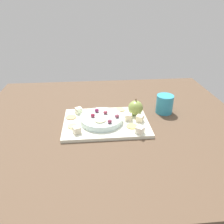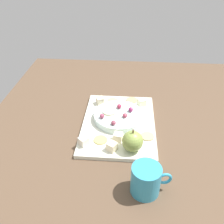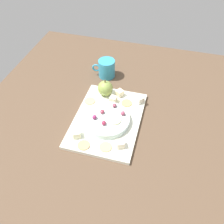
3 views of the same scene
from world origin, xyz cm
name	(u,v)px [view 2 (image 2 of 3)]	position (x,y,z in cm)	size (l,w,h in cm)	color
table	(127,133)	(0.00, 0.00, 2.26)	(122.47, 107.31, 4.51)	brown
platter	(119,124)	(1.82, 3.05, 5.22)	(36.70, 26.30, 1.41)	silver
serving_dish	(119,116)	(3.83, 3.19, 7.15)	(18.49, 18.49, 2.46)	silver
apple_whole	(133,141)	(-12.09, -1.99, 9.30)	(6.76, 6.76, 6.76)	#889D48
apple_stem	(133,131)	(-12.09, -1.99, 13.28)	(0.50, 0.50, 1.20)	brown
cheese_cube_0	(84,141)	(-11.03, 13.86, 7.32)	(2.79, 2.79, 2.79)	#EDE5CE
cheese_cube_1	(112,147)	(-12.86, 4.44, 7.32)	(2.79, 2.79, 2.79)	#F9E8BF
cheese_cube_2	(100,101)	(13.98, 11.40, 7.32)	(2.79, 2.79, 2.79)	beige
cheese_cube_3	(118,137)	(-8.14, 2.76, 7.32)	(2.79, 2.79, 2.79)	#F6E3C0
cheese_cube_4	(142,102)	(13.90, -5.57, 7.32)	(2.79, 2.79, 2.79)	#EAEFC6
cracker_0	(113,101)	(15.84, 6.34, 6.12)	(4.58, 4.58, 0.40)	tan
cracker_1	(101,140)	(-8.68, 8.59, 6.12)	(4.58, 4.58, 0.40)	tan
cracker_2	(132,100)	(17.23, -1.66, 6.12)	(4.58, 4.58, 0.40)	tan
cracker_3	(148,136)	(-5.63, -7.14, 6.12)	(4.58, 4.58, 0.40)	tan
grape_0	(114,123)	(-2.85, 4.67, 9.14)	(1.87, 1.69, 1.52)	#873B4D
grape_1	(102,116)	(0.65, 9.06, 9.24)	(1.87, 1.69, 1.73)	#973E58
grape_2	(131,110)	(5.58, -1.17, 9.25)	(1.87, 1.69, 1.75)	#8B2858
grape_3	(125,115)	(1.84, 0.87, 9.13)	(1.87, 1.69, 1.51)	#913346
grape_4	(119,106)	(7.47, 3.22, 9.22)	(1.87, 1.69, 1.67)	#9A2944
apple_slice_0	(110,112)	(4.51, 6.70, 8.68)	(4.86, 4.86, 0.60)	beige
cup	(146,180)	(-26.76, -5.72, 8.91)	(7.98, 11.16, 8.78)	teal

